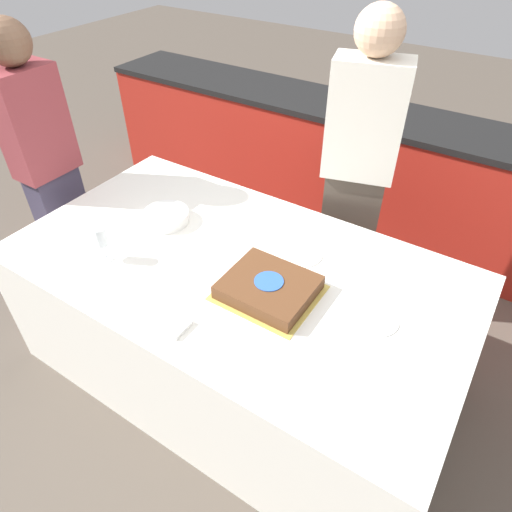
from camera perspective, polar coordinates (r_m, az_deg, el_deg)
The scene contains 11 objects.
ground_plane at distance 2.66m, azimuth -2.14°, elevation -13.56°, with size 14.00×14.00×0.00m, color brown.
back_counter at distance 3.52m, azimuth 13.53°, elevation 10.15°, with size 4.40×0.58×0.92m.
dining_table at distance 2.37m, azimuth -2.36°, elevation -8.03°, with size 2.13×1.18×0.76m.
cake at distance 1.94m, azimuth 1.60°, elevation -3.95°, with size 0.41×0.36×0.07m.
plate_stack at distance 2.40m, azimuth -11.16°, elevation 4.84°, with size 0.23×0.23×0.06m.
wine_glass at distance 2.17m, azimuth -18.78°, elevation 2.17°, with size 0.07×0.07×0.18m.
side_plate_near_cake at distance 2.16m, azimuth 5.72°, elevation 0.25°, with size 0.20×0.20×0.00m.
side_plate_right_edge at distance 1.91m, azimuth 14.58°, elevation -7.59°, with size 0.20×0.20×0.00m.
utensil_pile at distance 1.85m, azimuth -10.48°, elevation -8.32°, with size 0.13×0.11×0.02m.
person_cutting_cake at distance 2.52m, azimuth 12.49°, elevation 9.94°, with size 0.41×0.29×1.74m.
person_seated_left at distance 2.86m, azimuth -24.62°, elevation 10.11°, with size 0.23×0.33×1.65m.
Camera 1 is at (0.95, -1.28, 2.13)m, focal length 32.00 mm.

